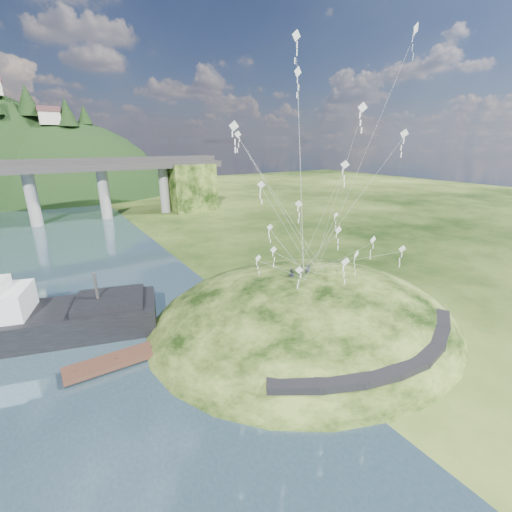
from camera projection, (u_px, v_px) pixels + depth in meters
ground at (254, 349)px, 32.85m from camera, size 320.00×320.00×0.00m
grass_hill at (304, 330)px, 38.98m from camera, size 36.00×32.00×13.00m
footpath at (393, 357)px, 28.15m from camera, size 22.29×5.84×0.83m
work_barge at (22, 320)px, 33.83m from camera, size 25.28×13.04×8.54m
wooden_dock at (153, 349)px, 32.05m from camera, size 15.12×2.61×1.08m
kite_flyers at (298, 267)px, 37.44m from camera, size 3.12×0.95×1.91m
kite_swarm at (323, 187)px, 31.33m from camera, size 19.58×14.58×20.99m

